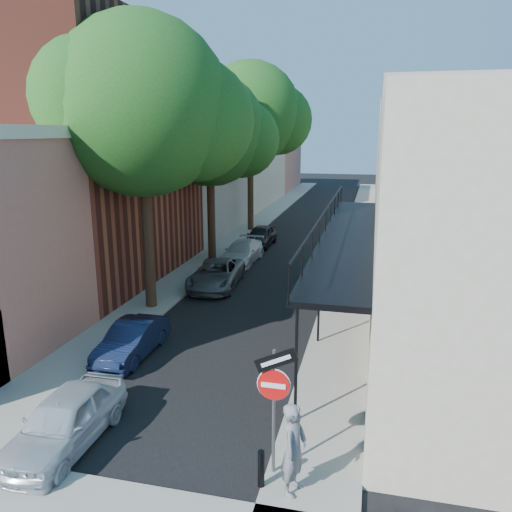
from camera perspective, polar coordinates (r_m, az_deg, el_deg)
The scene contains 17 objects.
ground at distance 11.75m, azimuth -15.83°, elevation -23.77°, with size 160.00×160.00×0.00m, color black.
road_surface at distance 38.94m, azimuth 5.90°, elevation 3.46°, with size 6.00×64.00×0.01m, color black.
sidewalk_left at distance 39.63m, azimuth 0.14°, elevation 3.80°, with size 2.00×64.00×0.12m, color gray.
sidewalk_right at distance 38.63m, azimuth 11.80°, elevation 3.23°, with size 2.00×64.00×0.12m, color gray.
buildings_left at distance 39.44m, azimuth -7.92°, elevation 10.76°, with size 10.10×59.10×12.00m.
buildings_right at distance 37.77m, azimuth 19.79°, elevation 9.16°, with size 9.80×55.00×10.00m.
sign_post at distance 10.42m, azimuth 2.08°, elevation -15.05°, with size 0.89×0.17×2.99m.
bollard at distance 10.89m, azimuth 0.59°, elevation -23.13°, with size 0.14×0.14×0.80m, color black.
oak_near at distance 20.03m, azimuth -11.50°, elevation 15.99°, with size 7.48×6.80×11.42m.
oak_mid at distance 27.49m, azimuth -4.41°, elevation 13.90°, with size 6.60×6.00×10.20m.
oak_far at distance 36.21m, azimuth 0.16°, elevation 15.87°, with size 7.70×7.00×11.90m.
parked_car_a at distance 12.86m, azimuth -21.00°, elevation -17.14°, with size 1.51×3.76×1.28m, color silver.
parked_car_b at distance 16.79m, azimuth -14.01°, elevation -9.30°, with size 1.21×3.47×1.14m, color #121C39.
parked_car_c at distance 23.41m, azimuth -4.57°, elevation -2.09°, with size 2.06×4.46×1.24m, color #56595D.
parked_car_d at distance 27.69m, azimuth -1.60°, elevation 0.46°, with size 1.70×4.18×1.21m, color silver.
parked_car_e at distance 31.73m, azimuth 0.54°, elevation 2.30°, with size 1.53×3.81×1.30m, color black.
pedestrian at distance 10.47m, azimuth 4.37°, elevation -21.14°, with size 0.70×0.46×1.91m, color slate.
Camera 1 is at (4.90, -7.97, 7.10)m, focal length 35.00 mm.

